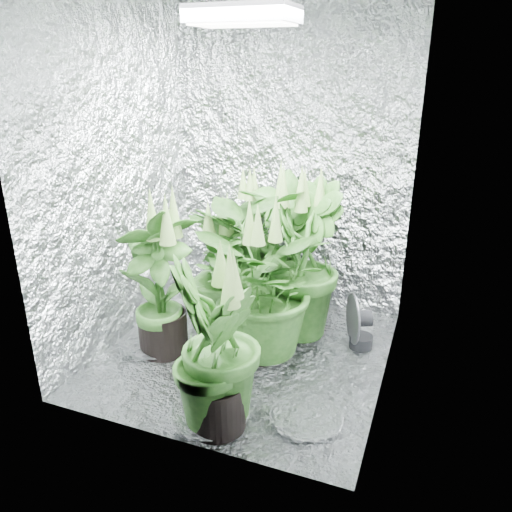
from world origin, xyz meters
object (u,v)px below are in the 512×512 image
object	(u,v)px
grow_lamp	(243,15)
plant_e	(259,287)
plant_g	(215,349)
plant_d	(226,272)
plant_f	(160,283)
plant_b	(288,246)
plant_c	(304,262)
circulation_fan	(357,326)
plant_a	(254,245)

from	to	relation	value
grow_lamp	plant_e	bearing A→B (deg)	-0.77
plant_g	plant_d	bearing A→B (deg)	111.10
plant_f	plant_d	bearing A→B (deg)	55.46
plant_d	plant_f	size ratio (longest dim) A/B	0.90
grow_lamp	plant_b	xyz separation A→B (m)	(0.05, 0.64, -1.36)
grow_lamp	plant_e	xyz separation A→B (m)	(0.08, -0.00, -1.38)
plant_b	plant_c	bearing A→B (deg)	-57.07
plant_e	circulation_fan	bearing A→B (deg)	29.57
grow_lamp	circulation_fan	bearing A→B (deg)	26.05
plant_g	plant_e	bearing A→B (deg)	92.92
plant_b	plant_e	bearing A→B (deg)	-87.42
grow_lamp	plant_f	world-z (taller)	grow_lamp
plant_e	circulation_fan	xyz separation A→B (m)	(0.52, 0.30, -0.30)
plant_d	plant_e	xyz separation A→B (m)	(0.30, -0.22, 0.05)
plant_e	plant_g	xyz separation A→B (m)	(0.03, -0.64, -0.03)
plant_f	plant_e	bearing A→B (deg)	14.99
plant_g	circulation_fan	distance (m)	1.09
plant_b	circulation_fan	size ratio (longest dim) A/B	2.88
grow_lamp	plant_b	world-z (taller)	grow_lamp
plant_b	plant_f	size ratio (longest dim) A/B	1.04
plant_f	plant_g	bearing A→B (deg)	-40.12
grow_lamp	circulation_fan	size ratio (longest dim) A/B	1.41
plant_a	plant_d	bearing A→B (deg)	-98.72
plant_e	plant_c	bearing A→B (deg)	65.40
plant_a	circulation_fan	distance (m)	0.87
plant_a	circulation_fan	xyz separation A→B (m)	(0.77, -0.27, -0.32)
plant_e	plant_g	world-z (taller)	plant_e
grow_lamp	plant_d	distance (m)	1.46
plant_c	plant_f	size ratio (longest dim) A/B	1.07
plant_a	circulation_fan	bearing A→B (deg)	-19.19
plant_a	plant_g	xyz separation A→B (m)	(0.28, -1.20, -0.05)
plant_a	plant_g	size ratio (longest dim) A/B	1.08
circulation_fan	plant_b	bearing A→B (deg)	124.12
plant_g	circulation_fan	world-z (taller)	plant_g
plant_a	plant_b	size ratio (longest dim) A/B	0.99
grow_lamp	plant_b	distance (m)	1.50
plant_a	plant_b	distance (m)	0.23
plant_a	plant_d	xyz separation A→B (m)	(-0.05, -0.34, -0.07)
plant_a	plant_g	bearing A→B (deg)	-76.97
plant_b	plant_e	distance (m)	0.64
plant_b	grow_lamp	bearing A→B (deg)	-94.71
plant_b	circulation_fan	bearing A→B (deg)	-32.07
plant_c	plant_b	bearing A→B (deg)	122.93
plant_c	plant_g	bearing A→B (deg)	-97.35
plant_e	plant_f	xyz separation A→B (m)	(-0.55, -0.15, -0.01)
plant_a	circulation_fan	world-z (taller)	plant_a
plant_c	plant_a	bearing A→B (deg)	152.23
plant_c	plant_d	xyz separation A→B (m)	(-0.46, -0.13, -0.08)
plant_d	plant_f	bearing A→B (deg)	-124.54
grow_lamp	plant_f	bearing A→B (deg)	-162.43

